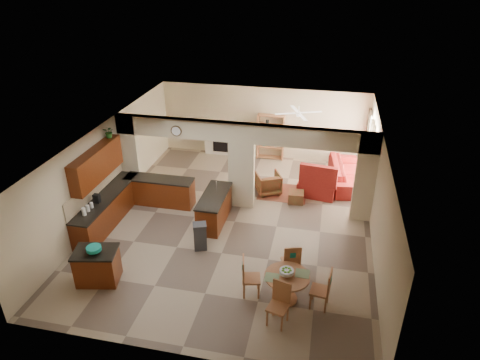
% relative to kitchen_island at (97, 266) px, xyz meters
% --- Properties ---
extents(floor, '(10.00, 10.00, 0.00)m').
position_rel_kitchen_island_xyz_m(floor, '(2.69, 3.29, -0.45)').
color(floor, gray).
rests_on(floor, ground).
extents(ceiling, '(10.00, 10.00, 0.00)m').
position_rel_kitchen_island_xyz_m(ceiling, '(2.69, 3.29, 2.35)').
color(ceiling, white).
rests_on(ceiling, wall_back).
extents(wall_back, '(8.00, 0.00, 8.00)m').
position_rel_kitchen_island_xyz_m(wall_back, '(2.69, 8.29, 0.95)').
color(wall_back, '#C1AA8D').
rests_on(wall_back, floor).
extents(wall_front, '(8.00, 0.00, 8.00)m').
position_rel_kitchen_island_xyz_m(wall_front, '(2.69, -1.71, 0.95)').
color(wall_front, '#C1AA8D').
rests_on(wall_front, floor).
extents(wall_left, '(0.00, 10.00, 10.00)m').
position_rel_kitchen_island_xyz_m(wall_left, '(-1.31, 3.29, 0.95)').
color(wall_left, '#C1AA8D').
rests_on(wall_left, floor).
extents(wall_right, '(0.00, 10.00, 10.00)m').
position_rel_kitchen_island_xyz_m(wall_right, '(6.69, 3.29, 0.95)').
color(wall_right, '#C1AA8D').
rests_on(wall_right, floor).
extents(partition_left_pier, '(0.60, 0.25, 2.80)m').
position_rel_kitchen_island_xyz_m(partition_left_pier, '(-1.01, 4.29, 0.95)').
color(partition_left_pier, '#C1AA8D').
rests_on(partition_left_pier, floor).
extents(partition_center_pier, '(0.80, 0.25, 2.20)m').
position_rel_kitchen_island_xyz_m(partition_center_pier, '(2.69, 4.29, 0.65)').
color(partition_center_pier, '#C1AA8D').
rests_on(partition_center_pier, floor).
extents(partition_right_pier, '(0.60, 0.25, 2.80)m').
position_rel_kitchen_island_xyz_m(partition_right_pier, '(6.39, 4.29, 0.95)').
color(partition_right_pier, '#C1AA8D').
rests_on(partition_right_pier, floor).
extents(partition_header, '(8.00, 0.25, 0.60)m').
position_rel_kitchen_island_xyz_m(partition_header, '(2.69, 4.29, 2.05)').
color(partition_header, '#C1AA8D').
rests_on(partition_header, partition_center_pier).
extents(kitchen_counter, '(2.52, 3.29, 1.48)m').
position_rel_kitchen_island_xyz_m(kitchen_counter, '(-0.57, 3.04, 0.02)').
color(kitchen_counter, '#491A08').
rests_on(kitchen_counter, floor).
extents(upper_cabinets, '(0.35, 2.40, 0.90)m').
position_rel_kitchen_island_xyz_m(upper_cabinets, '(-1.13, 2.49, 1.47)').
color(upper_cabinets, '#491A08').
rests_on(upper_cabinets, wall_left).
extents(peninsula, '(0.70, 1.85, 0.91)m').
position_rel_kitchen_island_xyz_m(peninsula, '(2.09, 3.17, 0.01)').
color(peninsula, '#491A08').
rests_on(peninsula, floor).
extents(wall_clock, '(0.34, 0.03, 0.34)m').
position_rel_kitchen_island_xyz_m(wall_clock, '(0.69, 4.14, 2.00)').
color(wall_clock, '#50371A').
rests_on(wall_clock, partition_header).
extents(rug, '(1.60, 1.30, 0.01)m').
position_rel_kitchen_island_xyz_m(rug, '(3.89, 5.39, -0.44)').
color(rug, brown).
rests_on(rug, floor).
extents(fireplace, '(1.60, 0.35, 1.20)m').
position_rel_kitchen_island_xyz_m(fireplace, '(1.09, 8.12, 0.17)').
color(fireplace, beige).
rests_on(fireplace, floor).
extents(shelving_unit, '(1.00, 0.32, 1.80)m').
position_rel_kitchen_island_xyz_m(shelving_unit, '(3.04, 8.11, 0.45)').
color(shelving_unit, brown).
rests_on(shelving_unit, floor).
extents(window_a, '(0.02, 0.90, 1.90)m').
position_rel_kitchen_island_xyz_m(window_a, '(6.66, 5.59, 0.75)').
color(window_a, white).
rests_on(window_a, wall_right).
extents(window_b, '(0.02, 0.90, 1.90)m').
position_rel_kitchen_island_xyz_m(window_b, '(6.66, 7.29, 0.75)').
color(window_b, white).
rests_on(window_b, wall_right).
extents(glazed_door, '(0.02, 0.70, 2.10)m').
position_rel_kitchen_island_xyz_m(glazed_door, '(6.66, 6.44, 0.60)').
color(glazed_door, white).
rests_on(glazed_door, wall_right).
extents(drape_a_left, '(0.10, 0.28, 2.30)m').
position_rel_kitchen_island_xyz_m(drape_a_left, '(6.62, 4.99, 0.75)').
color(drape_a_left, '#391617').
rests_on(drape_a_left, wall_right).
extents(drape_a_right, '(0.10, 0.28, 2.30)m').
position_rel_kitchen_island_xyz_m(drape_a_right, '(6.62, 6.19, 0.75)').
color(drape_a_right, '#391617').
rests_on(drape_a_right, wall_right).
extents(drape_b_left, '(0.10, 0.28, 2.30)m').
position_rel_kitchen_island_xyz_m(drape_b_left, '(6.62, 6.69, 0.75)').
color(drape_b_left, '#391617').
rests_on(drape_b_left, wall_right).
extents(drape_b_right, '(0.10, 0.28, 2.30)m').
position_rel_kitchen_island_xyz_m(drape_b_right, '(6.62, 7.89, 0.75)').
color(drape_b_right, '#391617').
rests_on(drape_b_right, wall_right).
extents(ceiling_fan, '(1.00, 1.00, 0.10)m').
position_rel_kitchen_island_xyz_m(ceiling_fan, '(4.19, 6.29, 2.11)').
color(ceiling_fan, white).
rests_on(ceiling_fan, ceiling).
extents(kitchen_island, '(1.15, 0.93, 0.89)m').
position_rel_kitchen_island_xyz_m(kitchen_island, '(0.00, 0.00, 0.00)').
color(kitchen_island, '#491A08').
rests_on(kitchen_island, floor).
extents(teal_bowl, '(0.35, 0.35, 0.17)m').
position_rel_kitchen_island_xyz_m(teal_bowl, '(0.03, -0.05, 0.52)').
color(teal_bowl, '#148D7B').
rests_on(teal_bowl, kitchen_island).
extents(trash_can, '(0.42, 0.39, 0.73)m').
position_rel_kitchen_island_xyz_m(trash_can, '(2.06, 1.79, -0.08)').
color(trash_can, '#2E2E30').
rests_on(trash_can, floor).
extents(dining_table, '(1.04, 1.04, 0.71)m').
position_rel_kitchen_island_xyz_m(dining_table, '(4.59, 0.30, 0.03)').
color(dining_table, brown).
rests_on(dining_table, floor).
extents(fruit_bowl, '(0.32, 0.32, 0.17)m').
position_rel_kitchen_island_xyz_m(fruit_bowl, '(4.57, 0.31, 0.35)').
color(fruit_bowl, '#53A523').
rests_on(fruit_bowl, dining_table).
extents(sofa, '(2.71, 1.32, 0.76)m').
position_rel_kitchen_island_xyz_m(sofa, '(5.99, 6.57, -0.07)').
color(sofa, maroon).
rests_on(sofa, floor).
extents(chaise, '(1.34, 1.15, 0.49)m').
position_rel_kitchen_island_xyz_m(chaise, '(5.03, 5.59, -0.20)').
color(chaise, maroon).
rests_on(chaise, floor).
extents(armchair, '(1.03, 1.04, 0.71)m').
position_rel_kitchen_island_xyz_m(armchair, '(3.39, 5.31, -0.09)').
color(armchair, maroon).
rests_on(armchair, floor).
extents(ottoman, '(0.52, 0.52, 0.36)m').
position_rel_kitchen_island_xyz_m(ottoman, '(4.39, 4.88, -0.27)').
color(ottoman, maroon).
rests_on(ottoman, floor).
extents(plant, '(0.33, 0.29, 0.36)m').
position_rel_kitchen_island_xyz_m(plant, '(-1.13, 3.41, 2.10)').
color(plant, '#1A4813').
rests_on(plant, upper_cabinets).
extents(chair_north, '(0.52, 0.52, 1.02)m').
position_rel_kitchen_island_xyz_m(chair_north, '(4.62, 1.04, 0.11)').
color(chair_north, brown).
rests_on(chair_north, floor).
extents(chair_east, '(0.47, 0.47, 1.02)m').
position_rel_kitchen_island_xyz_m(chair_east, '(5.44, 0.24, 0.11)').
color(chair_east, brown).
rests_on(chair_east, floor).
extents(chair_south, '(0.51, 0.51, 1.02)m').
position_rel_kitchen_island_xyz_m(chair_south, '(4.52, -0.39, 0.11)').
color(chair_south, brown).
rests_on(chair_south, floor).
extents(chair_west, '(0.50, 0.50, 1.02)m').
position_rel_kitchen_island_xyz_m(chair_west, '(3.68, 0.31, 0.11)').
color(chair_west, brown).
rests_on(chair_west, floor).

